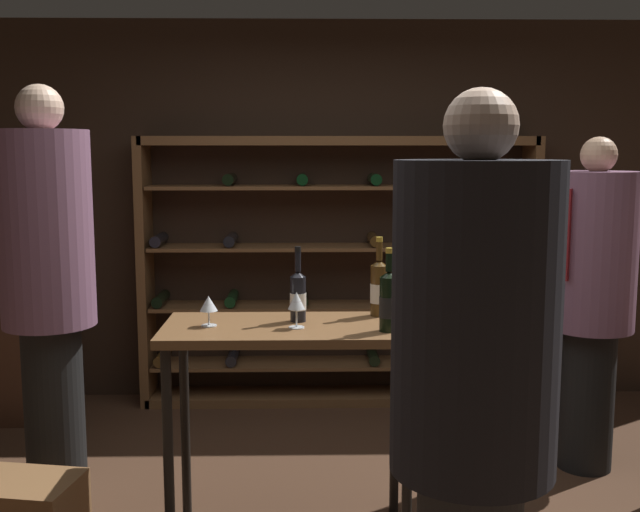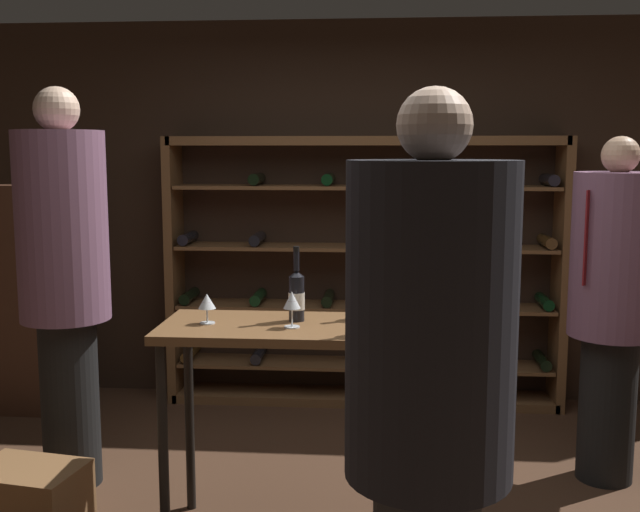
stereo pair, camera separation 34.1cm
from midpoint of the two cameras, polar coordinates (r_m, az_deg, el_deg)
back_wall at (r=5.35m, az=5.02°, el=3.31°), size 5.82×0.10×2.63m
wine_rack at (r=5.19m, az=5.25°, el=-1.36°), size 2.70×0.32×1.84m
tasting_table at (r=3.37m, az=0.33°, el=-7.43°), size 1.10×0.54×0.99m
person_bystander_dark_jacket at (r=2.21m, az=12.69°, el=-10.37°), size 0.48×0.48×1.91m
person_host_in_suit at (r=4.27m, az=23.37°, el=-2.71°), size 0.45×0.45×1.82m
person_bystander_red_print at (r=4.01m, az=-16.43°, el=-1.05°), size 0.45×0.45×2.06m
wine_crate at (r=3.77m, az=-18.60°, el=-17.21°), size 0.53×0.42×0.33m
display_cabinet at (r=5.35m, az=-18.99°, el=-3.07°), size 0.44×0.36×1.52m
wine_bottle_gold_foil at (r=3.37m, az=1.11°, el=-2.99°), size 0.07×0.07×0.34m
wine_bottle_amber_reserve at (r=3.18m, az=7.81°, el=-3.50°), size 0.08×0.08×0.35m
wine_bottle_black_capsule at (r=3.48m, az=7.35°, el=-2.47°), size 0.08×0.08×0.37m
wine_glass_stemmed_center at (r=3.25m, az=0.87°, el=-3.49°), size 0.07×0.07×0.16m
wine_glass_stemmed_left at (r=3.34m, az=-5.63°, el=-3.54°), size 0.08×0.08×0.13m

